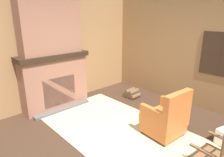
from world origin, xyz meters
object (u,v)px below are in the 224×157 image
(decorative_plate_on_mantel, at_px, (48,49))
(storage_case, at_px, (67,48))
(firewood_stack, at_px, (132,93))
(oil_lamp_vase, at_px, (31,51))
(armchair, at_px, (166,119))

(decorative_plate_on_mantel, bearing_deg, storage_case, 87.61)
(firewood_stack, height_order, oil_lamp_vase, oil_lamp_vase)
(firewood_stack, relative_size, storage_case, 1.41)
(firewood_stack, xyz_separation_m, oil_lamp_vase, (-0.93, -2.27, 1.33))
(armchair, relative_size, storage_case, 3.42)
(firewood_stack, bearing_deg, oil_lamp_vase, -112.33)
(oil_lamp_vase, height_order, decorative_plate_on_mantel, oil_lamp_vase)
(firewood_stack, xyz_separation_m, decorative_plate_on_mantel, (-0.95, -1.86, 1.33))
(storage_case, xyz_separation_m, decorative_plate_on_mantel, (-0.02, -0.48, 0.04))
(armchair, height_order, storage_case, storage_case)
(oil_lamp_vase, bearing_deg, firewood_stack, 67.67)
(oil_lamp_vase, xyz_separation_m, storage_case, (0.00, 0.89, -0.04))
(firewood_stack, distance_m, decorative_plate_on_mantel, 2.48)
(firewood_stack, relative_size, oil_lamp_vase, 1.27)
(armchair, height_order, oil_lamp_vase, oil_lamp_vase)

